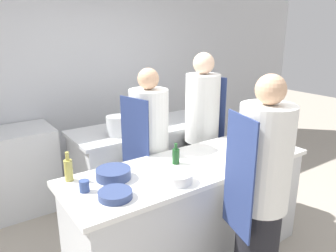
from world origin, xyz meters
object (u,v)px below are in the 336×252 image
object	(u,v)px
chef_at_stove	(202,134)
bottle_sauce	(69,169)
chef_at_pass_far	(149,155)
cup	(84,186)
chef_at_prep_near	(260,198)
bowl_wooden_salad	(113,174)
bowl_prep_small	(178,178)
stockpot	(117,126)
bowl_ceramic_blue	(115,195)
bottle_water	(246,142)
oven_range	(10,173)
bottle_cooking_oil	(242,148)
bottle_vinegar	(237,135)
bottle_olive_oil	(231,155)
bowl_mixing_large	(265,142)
bottle_wine	(176,156)

from	to	relation	value
chef_at_stove	bottle_sauce	bearing A→B (deg)	-93.18
chef_at_pass_far	cup	size ratio (longest dim) A/B	20.06
chef_at_prep_near	bowl_wooden_salad	size ratio (longest dim) A/B	6.57
bowl_prep_small	stockpot	xyz separation A→B (m)	(0.13, 1.27, 0.07)
bowl_prep_small	bowl_wooden_salad	xyz separation A→B (m)	(-0.37, 0.33, 0.00)
bowl_ceramic_blue	bottle_water	bearing A→B (deg)	1.57
oven_range	bottle_cooking_oil	world-z (taller)	bottle_cooking_oil
bottle_cooking_oil	cup	distance (m)	1.34
bottle_vinegar	cup	distance (m)	1.59
bottle_olive_oil	bottle_water	xyz separation A→B (m)	(0.25, 0.05, 0.05)
chef_at_prep_near	bowl_mixing_large	size ratio (longest dim) A/B	10.72
bottle_water	bowl_prep_small	bearing A→B (deg)	-173.82
bottle_cooking_oil	bowl_wooden_salad	bearing A→B (deg)	163.10
chef_at_prep_near	chef_at_pass_far	bearing A→B (deg)	23.50
bottle_wine	cup	xyz separation A→B (m)	(-0.82, -0.03, -0.03)
cup	bottle_water	bearing A→B (deg)	-6.71
chef_at_stove	bottle_water	xyz separation A→B (m)	(-0.13, -0.75, 0.15)
oven_range	bottle_sauce	bearing A→B (deg)	-81.73
bottle_vinegar	bowl_mixing_large	xyz separation A→B (m)	(0.23, -0.17, -0.07)
chef_at_pass_far	bowl_prep_small	distance (m)	0.81
stockpot	bowl_prep_small	bearing A→B (deg)	-95.97
bottle_vinegar	bottle_water	world-z (taller)	bottle_water
bottle_cooking_oil	bottle_sauce	xyz separation A→B (m)	(-1.35, 0.48, -0.03)
bottle_olive_oil	bowl_ceramic_blue	xyz separation A→B (m)	(-1.07, 0.02, -0.05)
cup	bottle_cooking_oil	bearing A→B (deg)	-10.67
bottle_water	oven_range	bearing A→B (deg)	132.05
bottle_olive_oil	oven_range	bearing A→B (deg)	126.87
bowl_prep_small	bowl_mixing_large	bearing A→B (deg)	7.85
chef_at_prep_near	bowl_mixing_large	bearing A→B (deg)	-36.28
bottle_wine	bottle_cooking_oil	world-z (taller)	bottle_cooking_oil
bowl_ceramic_blue	bowl_wooden_salad	world-z (taller)	bowl_wooden_salad
bowl_wooden_salad	bottle_cooking_oil	bearing A→B (deg)	-16.90
chef_at_pass_far	bottle_sauce	xyz separation A→B (m)	(-0.88, -0.28, 0.18)
bottle_olive_oil	bowl_prep_small	world-z (taller)	bottle_olive_oil
oven_range	bottle_wine	size ratio (longest dim) A/B	5.47
chef_at_pass_far	bottle_olive_oil	distance (m)	0.84
oven_range	stockpot	world-z (taller)	stockpot
oven_range	bottle_sauce	world-z (taller)	bottle_sauce
bottle_sauce	bottle_olive_oil	bearing A→B (deg)	-20.25
chef_at_stove	bottle_wine	bearing A→B (deg)	-69.49
bottle_wine	bowl_prep_small	xyz separation A→B (m)	(-0.20, -0.29, -0.03)
bottle_water	chef_at_pass_far	bearing A→B (deg)	131.58
bottle_sauce	bowl_wooden_salad	xyz separation A→B (m)	(0.29, -0.16, -0.05)
chef_at_prep_near	bottle_water	size ratio (longest dim) A/B	5.76
bottle_sauce	bowl_prep_small	bearing A→B (deg)	-36.97
chef_at_prep_near	stockpot	xyz separation A→B (m)	(-0.26, 1.72, 0.15)
bowl_mixing_large	bowl_prep_small	size ratio (longest dim) A/B	0.73
bowl_prep_small	bowl_wooden_salad	size ratio (longest dim) A/B	0.84
bowl_prep_small	stockpot	bearing A→B (deg)	84.03
bottle_cooking_oil	bottle_wine	bearing A→B (deg)	150.85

